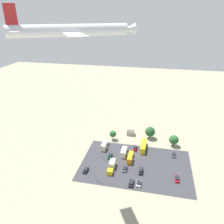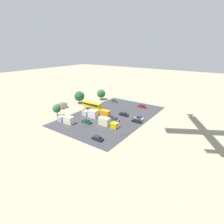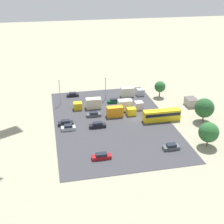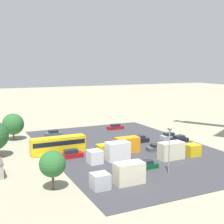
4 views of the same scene
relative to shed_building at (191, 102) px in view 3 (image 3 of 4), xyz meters
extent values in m
plane|color=gray|center=(-6.20, 20.87, -1.28)|extent=(400.00, 400.00, 0.00)
cube|color=#38383D|center=(-6.20, 28.32, -1.24)|extent=(53.20, 34.18, 0.08)
cube|color=#9E998E|center=(0.00, 0.00, -0.07)|extent=(4.36, 3.27, 2.42)
cube|color=#59514C|center=(0.00, 0.00, 1.20)|extent=(4.60, 3.51, 0.12)
cube|color=gold|center=(-8.75, 13.61, 0.50)|extent=(2.51, 11.28, 3.39)
cube|color=black|center=(-8.75, 13.61, 1.11)|extent=(2.55, 10.83, 0.95)
cube|color=#0C4723|center=(7.47, 24.63, -0.77)|extent=(1.77, 4.59, 0.85)
cube|color=#1E232D|center=(7.47, 24.63, -0.04)|extent=(1.48, 2.57, 0.62)
cube|color=black|center=(16.25, 37.98, -0.78)|extent=(1.84, 4.22, 0.84)
cube|color=#1E232D|center=(16.25, 37.98, -0.05)|extent=(1.55, 2.37, 0.61)
cube|color=#4C5156|center=(-24.84, 16.87, -0.77)|extent=(1.90, 4.21, 0.86)
cube|color=#1E232D|center=(-24.84, 16.87, -0.02)|extent=(1.60, 2.36, 0.63)
cube|color=#4C5156|center=(-1.62, 33.17, -0.79)|extent=(1.88, 4.48, 0.83)
cube|color=#1E232D|center=(-1.62, 33.17, -0.07)|extent=(1.58, 2.51, 0.61)
cube|color=black|center=(-9.24, 33.21, -0.73)|extent=(1.76, 4.75, 0.94)
cube|color=#1E232D|center=(-9.24, 33.21, 0.09)|extent=(1.47, 2.66, 0.69)
cube|color=maroon|center=(-25.46, 34.99, -0.77)|extent=(1.72, 4.70, 0.86)
cube|color=#1E232D|center=(-25.46, 34.99, -0.02)|extent=(1.44, 2.63, 0.63)
cube|color=black|center=(-5.77, 42.13, -0.75)|extent=(1.95, 4.40, 0.89)
cube|color=#1E232D|center=(-5.77, 42.13, 0.02)|extent=(1.64, 2.46, 0.65)
cube|color=maroon|center=(-4.44, 14.94, -0.73)|extent=(1.72, 4.73, 0.93)
cube|color=#1E232D|center=(-4.44, 14.94, 0.08)|extent=(1.45, 2.65, 0.69)
cube|color=#ADB2B7|center=(-8.98, 41.58, -0.74)|extent=(1.96, 4.06, 0.92)
cube|color=#1E232D|center=(-8.98, 41.58, 0.06)|extent=(1.65, 2.27, 0.68)
cube|color=gold|center=(4.68, 37.39, -0.04)|extent=(2.49, 2.75, 2.32)
cube|color=beige|center=(4.68, 32.20, 0.46)|extent=(2.49, 4.88, 3.31)
cube|color=#ADB2B7|center=(12.31, 13.94, -0.04)|extent=(2.46, 2.56, 2.31)
cube|color=beige|center=(12.31, 18.78, 0.45)|extent=(2.46, 4.56, 3.30)
cube|color=silver|center=(0.83, 17.86, 0.03)|extent=(2.51, 2.49, 2.46)
cube|color=white|center=(0.83, 22.56, 0.56)|extent=(2.51, 4.43, 3.51)
cube|color=gold|center=(-3.04, 21.48, -0.08)|extent=(2.30, 2.78, 2.24)
cube|color=orange|center=(-3.04, 26.74, 0.40)|extent=(2.30, 4.95, 3.20)
cylinder|color=brown|center=(9.48, 7.66, -0.06)|extent=(0.36, 0.36, 2.43)
sphere|color=#28602D|center=(9.48, 7.66, 2.61)|extent=(3.90, 3.90, 3.90)
cylinder|color=brown|center=(-11.63, 1.49, -0.20)|extent=(0.36, 0.36, 2.16)
sphere|color=#235128|center=(-11.63, 1.49, 3.05)|extent=(5.77, 5.77, 5.77)
cylinder|color=brown|center=(-25.01, 7.06, -0.30)|extent=(0.36, 0.36, 1.95)
sphere|color=#28602D|center=(-25.01, 7.06, 2.62)|extent=(5.20, 5.20, 5.20)
cylinder|color=gray|center=(11.26, 26.90, 2.49)|extent=(0.20, 0.20, 7.37)
cube|color=#4C4C51|center=(11.26, 26.90, 6.36)|extent=(0.90, 0.28, 0.20)
cylinder|color=gray|center=(9.86, 42.67, 2.93)|extent=(0.20, 0.20, 8.26)
cube|color=#4C4C51|center=(9.86, 42.67, 7.24)|extent=(0.90, 0.28, 0.20)
camera|label=1|loc=(-12.70, 115.50, 67.22)|focal=35.00mm
camera|label=2|loc=(58.08, 73.55, 29.58)|focal=28.00mm
camera|label=3|loc=(-88.24, 45.68, 40.76)|focal=50.00mm
camera|label=4|loc=(52.47, -3.32, 16.75)|focal=50.00mm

